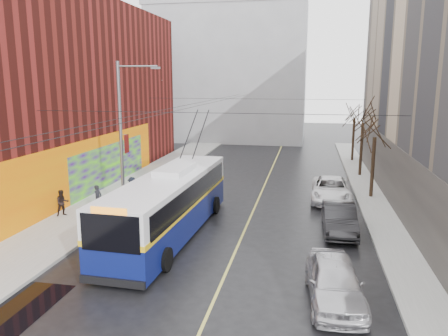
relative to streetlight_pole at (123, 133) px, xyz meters
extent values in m
plane|color=black|center=(6.14, -10.00, -4.85)|extent=(140.00, 140.00, 0.00)
cube|color=gray|center=(-1.86, 2.00, -4.77)|extent=(4.00, 60.00, 0.15)
cube|color=gray|center=(15.14, 2.00, -4.77)|extent=(2.00, 60.00, 0.15)
cube|color=#BFB74C|center=(7.64, 4.00, -4.84)|extent=(0.12, 50.00, 0.01)
cube|color=#4E140F|center=(-9.86, 4.00, 2.15)|extent=(12.00, 36.00, 14.00)
cube|color=orange|center=(-3.82, 0.00, -2.85)|extent=(0.08, 28.00, 4.00)
cube|color=#43048D|center=(-3.78, 6.00, -3.25)|extent=(0.06, 12.00, 3.20)
cube|color=#4C4742|center=(16.11, 4.00, -2.85)|extent=(0.06, 36.00, 4.00)
cube|color=gray|center=(0.14, 35.00, 4.15)|extent=(20.00, 12.00, 18.00)
cylinder|color=slate|center=(-0.16, 0.00, -0.35)|extent=(0.20, 0.20, 9.00)
cube|color=#570E0C|center=(0.19, 0.00, -0.65)|extent=(0.04, 0.60, 1.10)
cylinder|color=slate|center=(1.04, 0.00, 3.85)|extent=(2.40, 0.10, 0.10)
cube|color=slate|center=(2.14, 0.00, 3.75)|extent=(0.50, 0.22, 0.12)
cylinder|color=black|center=(2.34, 5.00, 1.35)|extent=(0.02, 60.00, 0.02)
cylinder|color=black|center=(3.34, 5.00, 1.35)|extent=(0.02, 60.00, 0.02)
cylinder|color=black|center=(6.14, -4.00, 1.55)|extent=(18.00, 0.02, 0.02)
cylinder|color=black|center=(6.14, 12.00, 1.55)|extent=(18.00, 0.02, 0.02)
cylinder|color=black|center=(15.14, 6.00, -2.75)|extent=(0.24, 0.24, 4.20)
cylinder|color=black|center=(15.14, 13.00, -2.61)|extent=(0.24, 0.24, 4.48)
cylinder|color=black|center=(15.14, 20.00, -2.66)|extent=(0.24, 0.24, 4.37)
cube|color=black|center=(0.69, -11.53, -4.84)|extent=(2.78, 3.62, 0.01)
ellipsoid|color=slate|center=(3.02, -1.47, 3.05)|extent=(0.44, 0.20, 0.12)
ellipsoid|color=slate|center=(6.48, 1.61, 2.94)|extent=(0.44, 0.20, 0.12)
ellipsoid|color=slate|center=(3.50, 1.94, 0.82)|extent=(0.44, 0.20, 0.12)
cube|color=#0A1351|center=(3.92, -3.53, -3.85)|extent=(3.21, 12.63, 1.57)
cube|color=silver|center=(3.92, -3.53, -2.39)|extent=(3.21, 12.63, 1.36)
cube|color=gold|center=(3.92, -3.53, -3.07)|extent=(3.26, 12.68, 0.23)
cube|color=black|center=(3.67, -9.80, -2.55)|extent=(2.40, 0.14, 1.46)
cube|color=black|center=(4.18, 2.75, -2.55)|extent=(2.40, 0.14, 1.25)
cube|color=black|center=(2.55, -3.47, -2.50)|extent=(0.50, 11.48, 1.04)
cube|color=black|center=(5.30, -3.58, -2.50)|extent=(0.50, 11.48, 1.04)
cube|color=silver|center=(3.97, -2.48, -1.56)|extent=(1.59, 3.19, 0.31)
cube|color=black|center=(3.67, -9.84, -4.48)|extent=(2.72, 0.23, 0.31)
cylinder|color=black|center=(2.40, -7.65, -4.32)|extent=(0.35, 1.06, 1.04)
cylinder|color=black|center=(5.11, -7.75, -4.32)|extent=(0.35, 1.06, 1.04)
cylinder|color=black|center=(2.73, 0.70, -4.32)|extent=(0.35, 1.06, 1.04)
cylinder|color=black|center=(5.45, 0.59, -4.32)|extent=(0.35, 1.06, 1.04)
cylinder|color=black|center=(3.75, 1.18, -0.04)|extent=(0.21, 3.63, 2.57)
cylinder|color=black|center=(4.48, 1.16, -0.04)|extent=(0.21, 3.63, 2.57)
imported|color=silver|center=(11.94, -9.08, -4.04)|extent=(2.28, 4.89, 1.62)
imported|color=black|center=(12.57, -1.40, -4.08)|extent=(1.73, 4.70, 1.54)
imported|color=white|center=(12.43, 4.88, -4.08)|extent=(2.70, 5.60, 1.54)
imported|color=#9E9DA2|center=(2.47, 12.00, -4.10)|extent=(1.95, 4.44, 1.49)
imported|color=black|center=(-1.44, -0.81, -3.89)|extent=(0.46, 0.64, 1.62)
imported|color=black|center=(-3.09, -1.97, -3.93)|extent=(0.94, 0.94, 1.54)
imported|color=black|center=(-0.36, 1.81, -3.90)|extent=(1.12, 1.16, 1.59)
camera|label=1|loc=(10.81, -24.16, 3.07)|focal=35.00mm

